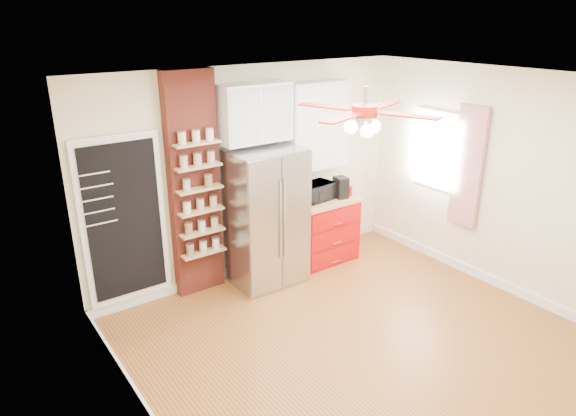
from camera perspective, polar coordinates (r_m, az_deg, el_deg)
floor at (r=5.73m, az=7.21°, el=-14.02°), size 4.50×4.50×0.00m
ceiling at (r=4.75m, az=8.70°, el=13.83°), size 4.50×4.50×0.00m
wall_back at (r=6.60m, az=-4.04°, el=3.91°), size 4.50×0.02×2.70m
wall_front at (r=4.04m, az=27.86°, el=-10.00°), size 4.50×0.02×2.70m
wall_left at (r=4.03m, az=-16.53°, el=-8.40°), size 0.02×4.00×2.70m
wall_right at (r=6.76m, az=21.99°, el=2.85°), size 0.02×4.00×2.70m
chalkboard at (r=5.99m, az=-17.76°, el=-1.38°), size 0.95×0.05×1.95m
brick_pillar at (r=6.15m, az=-10.40°, el=2.35°), size 0.60×0.16×2.70m
fridge at (r=6.43m, az=-2.58°, el=-0.99°), size 0.90×0.70×1.75m
upper_glass_cabinet at (r=6.24m, az=-3.76°, el=10.51°), size 0.90×0.35×0.70m
red_cabinet at (r=7.16m, az=3.78°, el=-2.34°), size 0.94×0.64×0.90m
upper_shelf_unit at (r=6.86m, az=3.15°, el=9.12°), size 0.90×0.30×1.15m
window at (r=7.19m, az=16.17°, el=6.21°), size 0.04×0.75×1.05m
curtain at (r=6.86m, az=19.37°, el=4.31°), size 0.06×0.40×1.55m
ceiling_fan at (r=4.79m, az=8.52°, el=10.56°), size 1.40×1.40×0.44m
toaster_oven at (r=6.90m, az=3.19°, el=1.84°), size 0.47×0.35×0.24m
coffee_maker at (r=7.03m, az=5.89°, el=2.30°), size 0.19×0.22×0.29m
canister_left at (r=7.13m, az=6.72°, el=1.94°), size 0.14×0.14×0.15m
canister_right at (r=7.25m, az=5.81°, el=2.27°), size 0.10×0.10×0.14m
pantry_jar_oats at (r=5.92m, az=-11.21°, el=2.46°), size 0.09×0.09×0.13m
pantry_jar_beans at (r=6.02m, az=-8.84°, el=2.96°), size 0.11×0.11×0.14m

